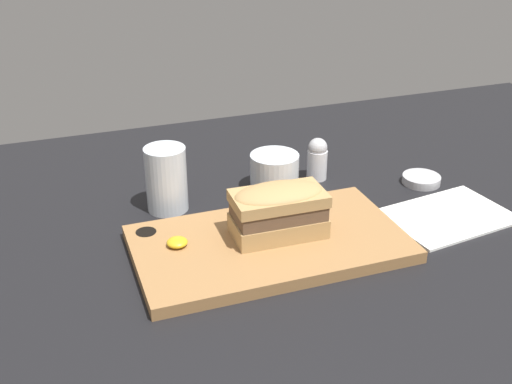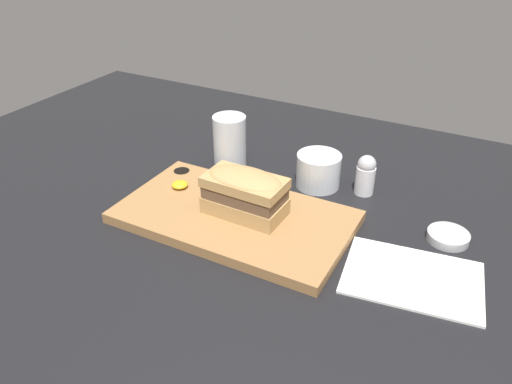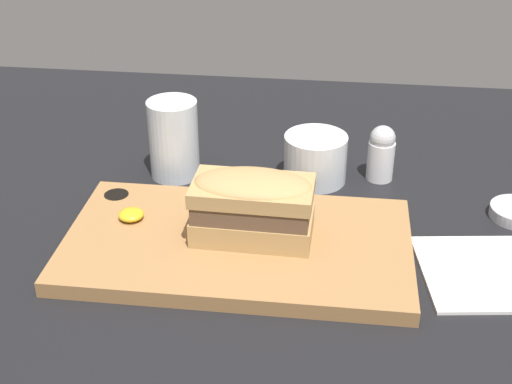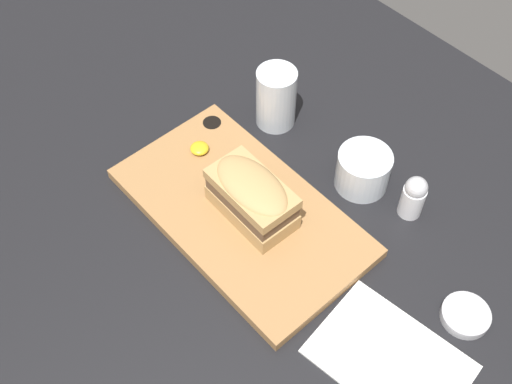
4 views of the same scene
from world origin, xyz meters
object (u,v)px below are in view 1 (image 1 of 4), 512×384
water_glass (167,183)px  napkin (448,216)px  sandwich (278,209)px  serving_board (269,244)px  wine_glass (274,174)px  salt_shaker (317,158)px  condiment_dish (421,180)px

water_glass → napkin: (41.19, -17.83, -4.42)cm
sandwich → water_glass: bearing=127.6°
serving_board → water_glass: (-10.97, 17.20, 3.71)cm
sandwich → napkin: (28.50, -1.35, -5.83)cm
sandwich → napkin: size_ratio=0.64×
wine_glass → salt_shaker: 8.81cm
serving_board → sandwich: 5.44cm
serving_board → condiment_dish: size_ratio=5.87×
water_glass → serving_board: bearing=-57.5°
napkin → condiment_dish: bearing=77.1°
wine_glass → napkin: size_ratio=0.40×
serving_board → water_glass: bearing=122.5°
sandwich → condiment_dish: 33.50cm
napkin → serving_board: bearing=178.8°
serving_board → condiment_dish: serving_board is taller
wine_glass → condiment_dish: wine_glass is taller
napkin → condiment_dish: size_ratio=3.18×
sandwich → salt_shaker: (14.77, 18.76, -2.16)cm
condiment_dish → salt_shaker: bearing=154.1°
wine_glass → salt_shaker: bearing=9.3°
napkin → wine_glass: bearing=140.1°
napkin → salt_shaker: 24.62cm
serving_board → salt_shaker: 25.68cm
wine_glass → serving_board: bearing=-113.5°
sandwich → condiment_dish: bearing=19.0°
water_glass → salt_shaker: water_glass is taller
water_glass → condiment_dish: water_glass is taller
salt_shaker → sandwich: bearing=-128.2°
serving_board → water_glass: water_glass is taller
condiment_dish → sandwich: bearing=-161.0°
napkin → condiment_dish: condiment_dish is taller
salt_shaker → serving_board: bearing=-130.3°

